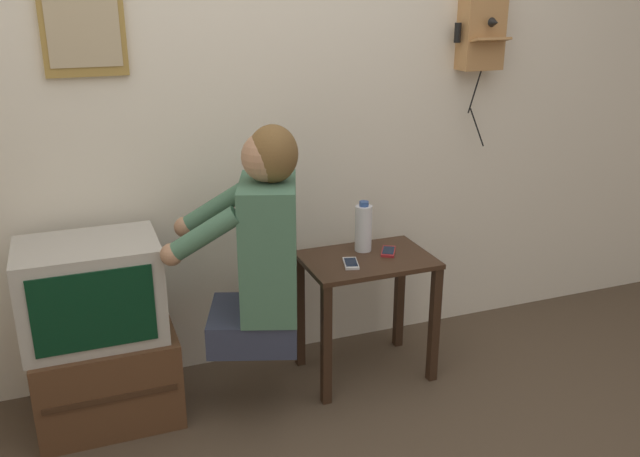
{
  "coord_description": "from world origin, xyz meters",
  "views": [
    {
      "loc": [
        -0.89,
        -1.65,
        1.73
      ],
      "look_at": [
        0.06,
        0.86,
        0.77
      ],
      "focal_mm": 38.0,
      "sensor_mm": 36.0,
      "label": 1
    }
  ],
  "objects_px": {
    "person": "(262,246)",
    "cell_phone_held": "(351,263)",
    "television": "(91,291)",
    "wall_phone_antique": "(482,26)",
    "framed_picture": "(80,5)",
    "cell_phone_spare": "(388,251)",
    "water_bottle": "(363,228)"
  },
  "relations": [
    {
      "from": "television",
      "to": "water_bottle",
      "type": "height_order",
      "value": "water_bottle"
    },
    {
      "from": "cell_phone_spare",
      "to": "water_bottle",
      "type": "xyz_separation_m",
      "value": [
        -0.1,
        0.07,
        0.1
      ]
    },
    {
      "from": "television",
      "to": "wall_phone_antique",
      "type": "bearing_deg",
      "value": 6.39
    },
    {
      "from": "framed_picture",
      "to": "wall_phone_antique",
      "type": "bearing_deg",
      "value": -1.4
    },
    {
      "from": "television",
      "to": "cell_phone_spare",
      "type": "xyz_separation_m",
      "value": [
        1.3,
        -0.05,
        0.01
      ]
    },
    {
      "from": "framed_picture",
      "to": "cell_phone_spare",
      "type": "xyz_separation_m",
      "value": [
        1.2,
        -0.31,
        -1.07
      ]
    },
    {
      "from": "cell_phone_held",
      "to": "water_bottle",
      "type": "height_order",
      "value": "water_bottle"
    },
    {
      "from": "person",
      "to": "cell_phone_held",
      "type": "height_order",
      "value": "person"
    },
    {
      "from": "cell_phone_held",
      "to": "water_bottle",
      "type": "distance_m",
      "value": 0.21
    },
    {
      "from": "television",
      "to": "cell_phone_held",
      "type": "height_order",
      "value": "television"
    },
    {
      "from": "person",
      "to": "cell_phone_held",
      "type": "bearing_deg",
      "value": -62.9
    },
    {
      "from": "framed_picture",
      "to": "cell_phone_held",
      "type": "relative_size",
      "value": 3.99
    },
    {
      "from": "framed_picture",
      "to": "cell_phone_held",
      "type": "distance_m",
      "value": 1.51
    },
    {
      "from": "wall_phone_antique",
      "to": "water_bottle",
      "type": "height_order",
      "value": "wall_phone_antique"
    },
    {
      "from": "television",
      "to": "water_bottle",
      "type": "xyz_separation_m",
      "value": [
        1.2,
        0.02,
        0.11
      ]
    },
    {
      "from": "framed_picture",
      "to": "cell_phone_held",
      "type": "xyz_separation_m",
      "value": [
        0.99,
        -0.38,
        -1.07
      ]
    },
    {
      "from": "person",
      "to": "framed_picture",
      "type": "relative_size",
      "value": 1.69
    },
    {
      "from": "person",
      "to": "cell_phone_spare",
      "type": "height_order",
      "value": "person"
    },
    {
      "from": "wall_phone_antique",
      "to": "cell_phone_held",
      "type": "xyz_separation_m",
      "value": [
        -0.8,
        -0.33,
        -0.96
      ]
    },
    {
      "from": "television",
      "to": "water_bottle",
      "type": "distance_m",
      "value": 1.21
    },
    {
      "from": "television",
      "to": "cell_phone_spare",
      "type": "height_order",
      "value": "television"
    },
    {
      "from": "wall_phone_antique",
      "to": "framed_picture",
      "type": "height_order",
      "value": "framed_picture"
    },
    {
      "from": "cell_phone_spare",
      "to": "water_bottle",
      "type": "height_order",
      "value": "water_bottle"
    },
    {
      "from": "wall_phone_antique",
      "to": "water_bottle",
      "type": "distance_m",
      "value": 1.11
    },
    {
      "from": "television",
      "to": "cell_phone_spare",
      "type": "bearing_deg",
      "value": -2.32
    },
    {
      "from": "person",
      "to": "television",
      "type": "bearing_deg",
      "value": 93.6
    },
    {
      "from": "person",
      "to": "framed_picture",
      "type": "distance_m",
      "value": 1.16
    },
    {
      "from": "wall_phone_antique",
      "to": "cell_phone_spare",
      "type": "distance_m",
      "value": 1.16
    },
    {
      "from": "wall_phone_antique",
      "to": "cell_phone_held",
      "type": "relative_size",
      "value": 5.99
    },
    {
      "from": "person",
      "to": "cell_phone_held",
      "type": "relative_size",
      "value": 6.73
    },
    {
      "from": "person",
      "to": "cell_phone_spare",
      "type": "bearing_deg",
      "value": -59.53
    },
    {
      "from": "water_bottle",
      "to": "cell_phone_spare",
      "type": "bearing_deg",
      "value": -35.83
    }
  ]
}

